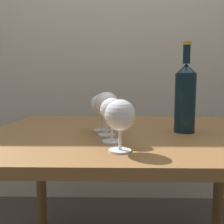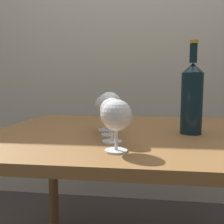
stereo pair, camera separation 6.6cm
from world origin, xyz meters
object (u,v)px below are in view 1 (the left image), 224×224
at_px(wine_glass_chardonnay, 112,111).
at_px(wine_glass_empty, 101,106).
at_px(wine_glass_pinot, 120,116).
at_px(wine_glass_port, 107,105).
at_px(wine_bottle, 185,97).

distance_m(wine_glass_chardonnay, wine_glass_empty, 0.19).
bearing_deg(wine_glass_pinot, wine_glass_chardonnay, 103.03).
xyz_separation_m(wine_glass_pinot, wine_glass_port, (-0.04, 0.19, 0.02)).
distance_m(wine_glass_pinot, wine_glass_empty, 0.29).
relative_size(wine_glass_chardonnay, wine_glass_empty, 0.95).
bearing_deg(wine_glass_port, wine_bottle, 13.32).
height_order(wine_glass_pinot, wine_bottle, wine_bottle).
bearing_deg(wine_glass_empty, wine_bottle, -3.61).
xyz_separation_m(wine_glass_pinot, wine_glass_empty, (-0.07, 0.28, 0.00)).
bearing_deg(wine_bottle, wine_glass_port, -166.68).
bearing_deg(wine_glass_empty, wine_glass_port, -75.05).
distance_m(wine_glass_chardonnay, wine_bottle, 0.32).
relative_size(wine_glass_empty, wine_bottle, 0.43).
height_order(wine_glass_port, wine_bottle, wine_bottle).
bearing_deg(wine_glass_chardonnay, wine_glass_port, 102.03).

